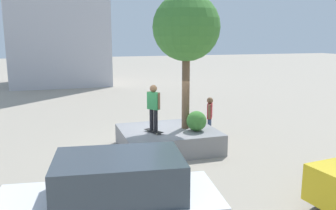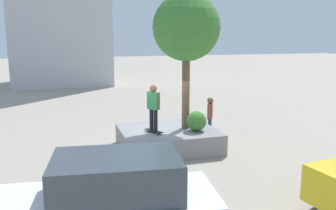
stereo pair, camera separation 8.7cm
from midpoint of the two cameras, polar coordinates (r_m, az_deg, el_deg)
name	(u,v)px [view 2 (the right image)]	position (r m, az deg, el deg)	size (l,w,h in m)	color
ground_plane	(154,147)	(13.25, -2.03, -6.83)	(120.00, 120.00, 0.00)	#9E9384
planter_ledge	(168,139)	(12.93, 0.19, -5.55)	(3.39, 2.85, 0.75)	gray
plaza_tree	(186,28)	(12.59, 3.20, 12.32)	(2.38, 2.38, 4.83)	brown
boxwood_shrub	(196,121)	(12.58, 4.83, -2.60)	(0.72, 0.72, 0.72)	#3D7A33
skateboard	(154,131)	(12.37, -2.14, -4.25)	(0.55, 0.81, 0.07)	black
skateboarder	(153,105)	(12.16, -2.17, 0.08)	(0.41, 0.46, 1.62)	black
police_car	(110,205)	(6.88, -9.07, -15.77)	(4.34, 2.38, 1.93)	white
bystander_watching	(210,114)	(14.46, 6.99, -1.48)	(0.38, 0.50, 1.64)	navy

